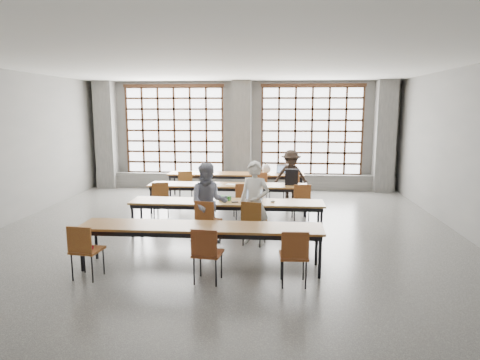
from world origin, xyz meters
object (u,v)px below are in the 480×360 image
(chair_back_left, at_px, (186,183))
(phone, at_px, (235,202))
(desk_row_a, at_px, (236,175))
(chair_front_right, at_px, (253,218))
(plastic_bag, at_px, (266,169))
(green_box, at_px, (225,198))
(red_pouch, at_px, (87,247))
(chair_mid_left, at_px, (161,196))
(student_male, at_px, (254,203))
(student_female, at_px, (209,203))
(desk_row_d, at_px, (201,229))
(backpack, at_px, (292,177))
(laptop_back, at_px, (282,171))
(chair_near_mid, at_px, (206,250))
(chair_mid_right, at_px, (301,198))
(mouse, at_px, (273,201))
(student_back, at_px, (291,176))
(chair_front_left, at_px, (207,218))
(chair_back_mid, at_px, (262,184))
(chair_near_left, at_px, (84,246))
(chair_near_right, at_px, (294,252))
(desk_row_b, at_px, (228,187))
(chair_back_right, at_px, (291,184))
(desk_row_c, at_px, (227,204))
(chair_mid_centre, at_px, (243,197))

(chair_back_left, bearing_deg, phone, -62.50)
(desk_row_a, relative_size, chair_front_right, 4.55)
(plastic_bag, bearing_deg, green_box, -101.83)
(red_pouch, bearing_deg, chair_mid_left, 87.72)
(student_male, xyz_separation_m, student_female, (-0.90, 0.00, -0.02))
(desk_row_d, distance_m, chair_front_right, 1.50)
(student_female, xyz_separation_m, backpack, (1.71, 2.53, 0.13))
(laptop_back, bearing_deg, chair_near_mid, -100.84)
(chair_mid_right, height_order, mouse, chair_mid_right)
(chair_mid_left, bearing_deg, chair_front_right, -40.11)
(student_back, bearing_deg, chair_front_left, -118.05)
(student_female, distance_m, mouse, 1.34)
(chair_back_mid, relative_size, chair_mid_right, 1.00)
(chair_front_right, relative_size, chair_near_left, 1.00)
(chair_near_right, relative_size, plastic_bag, 3.08)
(desk_row_b, height_order, student_male, student_male)
(chair_near_left, bearing_deg, student_male, 38.57)
(chair_mid_left, height_order, chair_mid_right, same)
(green_box, bearing_deg, chair_back_right, 64.23)
(desk_row_d, height_order, chair_front_left, chair_front_left)
(chair_near_mid, distance_m, student_female, 2.05)
(desk_row_c, relative_size, student_female, 2.51)
(chair_near_left, bearing_deg, desk_row_a, 74.38)
(chair_front_left, xyz_separation_m, student_back, (1.77, 3.96, 0.20))
(plastic_bag, bearing_deg, red_pouch, -112.86)
(chair_front_right, bearing_deg, chair_mid_right, 62.18)
(desk_row_c, height_order, backpack, backpack)
(chair_front_right, height_order, student_female, student_female)
(desk_row_a, bearing_deg, student_back, -17.35)
(desk_row_d, height_order, phone, phone)
(desk_row_b, relative_size, student_back, 2.70)
(chair_front_right, bearing_deg, chair_front_left, -180.00)
(student_female, height_order, student_back, student_female)
(chair_mid_centre, distance_m, chair_near_mid, 3.88)
(desk_row_d, distance_m, chair_near_left, 1.83)
(chair_near_right, bearing_deg, chair_front_left, 130.34)
(chair_back_right, height_order, green_box, chair_back_right)
(chair_mid_right, height_order, backpack, backpack)
(desk_row_d, xyz_separation_m, chair_mid_right, (1.84, 3.24, -0.13))
(chair_near_mid, bearing_deg, desk_row_b, 92.03)
(chair_back_mid, distance_m, student_male, 3.72)
(desk_row_b, relative_size, student_male, 2.45)
(chair_mid_left, relative_size, green_box, 3.52)
(chair_mid_right, relative_size, backpack, 2.20)
(desk_row_a, xyz_separation_m, chair_mid_right, (1.78, -2.48, -0.13))
(desk_row_a, xyz_separation_m, plastic_bag, (0.90, 0.05, 0.21))
(chair_near_left, relative_size, chair_near_right, 1.00)
(desk_row_b, bearing_deg, chair_front_left, -92.92)
(student_female, bearing_deg, chair_near_left, -137.43)
(student_male, distance_m, plastic_bag, 4.39)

